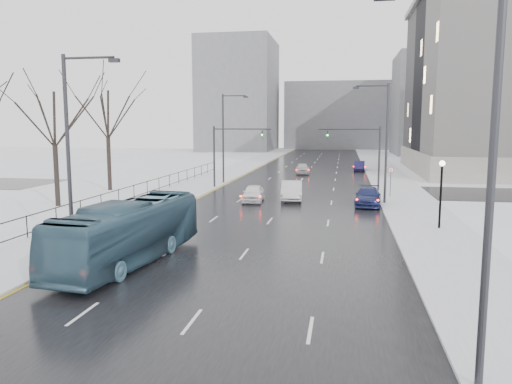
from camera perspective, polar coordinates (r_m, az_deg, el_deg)
The scene contains 25 objects.
road at distance 63.07m, azimuth 5.44°, elevation 1.65°, with size 16.00×150.00×0.04m, color black.
cross_road at distance 51.20m, azimuth 4.36°, elevation 0.25°, with size 130.00×10.00×0.04m, color black.
sidewalk_left at distance 64.74m, azimuth -3.87°, elevation 1.87°, with size 5.00×150.00×0.16m, color silver.
sidewalk_right at distance 63.11m, azimuth 14.99°, elevation 1.48°, with size 5.00×150.00×0.16m, color silver.
park_strip at distance 67.64m, azimuth -11.71°, elevation 1.96°, with size 14.00×150.00×0.12m, color white.
tree_park_d at distance 43.54m, azimuth -21.66°, elevation -1.63°, with size 8.75×8.75×12.50m, color black, non-canonical shape.
tree_park_e at distance 52.38m, azimuth -16.32°, elevation 0.11°, with size 9.45×9.45×13.50m, color black, non-canonical shape.
iron_fence at distance 37.58m, azimuth -18.67°, elevation -1.49°, with size 0.06×70.00×1.30m.
streetlight_r_near at distance 12.97m, azimuth 24.38°, elevation 2.42°, with size 2.95×0.25×10.00m.
streetlight_r_mid at distance 42.66m, azimuth 14.40°, elevation 6.08°, with size 2.95×0.25×10.00m.
streetlight_l_near at distance 26.08m, azimuth -20.27°, elevation 4.96°, with size 2.95×0.25×10.00m.
streetlight_l_far at distance 56.09m, azimuth -3.56°, elevation 6.65°, with size 2.95×0.25×10.00m.
lamppost_r_mid at distance 33.29m, azimuth 20.41°, elevation 0.83°, with size 0.36×0.36×4.28m.
mast_signal_right at distance 50.64m, azimuth 12.71°, elevation 4.65°, with size 6.10×0.33×6.50m.
mast_signal_left at distance 52.05m, azimuth -3.67°, elevation 4.90°, with size 6.10×0.33×6.50m.
no_uturn_sign at distance 46.92m, azimuth 15.16°, elevation 2.13°, with size 0.60×0.06×2.70m.
bldg_far_right at distance 119.84m, azimuth 21.36°, elevation 9.28°, with size 24.00×20.00×22.00m, color slate.
bldg_far_left at distance 130.54m, azimuth -1.98°, elevation 10.94°, with size 18.00×22.00×28.00m, color slate.
bldg_far_center at distance 142.55m, azimuth 9.71°, elevation 8.56°, with size 30.00×18.00×18.00m, color slate.
bus at distance 24.76m, azimuth -14.28°, elevation -4.45°, with size 2.52×10.79×3.00m, color #3A5D71.
sedan_center_near at distance 43.06m, azimuth -0.32°, elevation -0.14°, with size 1.72×4.27×1.46m, color white.
sedan_right_near at distance 44.03m, azimuth 4.11°, elevation 0.16°, with size 1.77×5.09×1.68m, color silver.
sedan_right_far at distance 42.07m, azimuth 12.69°, elevation -0.51°, with size 2.05×5.03×1.46m, color navy.
sedan_center_far at distance 67.41m, azimuth 5.32°, elevation 2.69°, with size 1.76×4.38×1.49m, color #BCBCC1.
sedan_right_distant at distance 73.42m, azimuth 11.73°, elevation 2.94°, with size 1.48×4.24×1.40m, color navy.
Camera 1 is at (4.94, -2.52, 6.66)m, focal length 35.00 mm.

